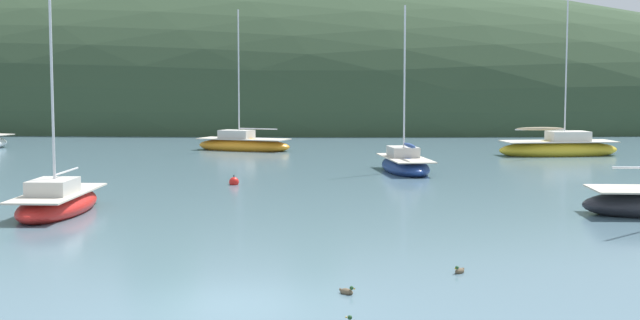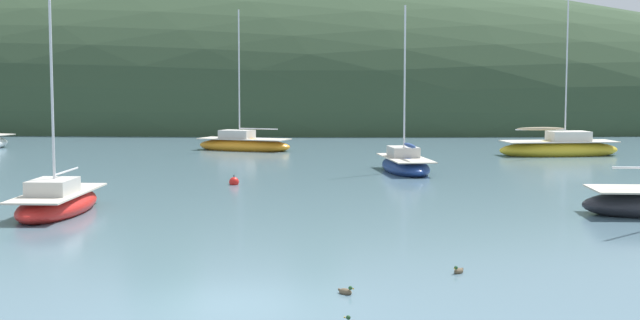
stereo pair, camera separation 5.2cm
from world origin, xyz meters
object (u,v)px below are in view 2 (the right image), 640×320
Objects in this scene: sailboat_black_sloop at (560,148)px; sailboat_red_portside at (58,203)px; duck_lone_left at (346,292)px; sailboat_yellow_far at (243,144)px; sailboat_navy_dinghy at (405,164)px; duck_trailing at (459,271)px; mooring_buoy_channel at (234,182)px.

sailboat_black_sloop is 1.29× the size of sailboat_red_portside.
sailboat_yellow_far is at bearing 103.51° from duck_lone_left.
sailboat_black_sloop is at bearing 50.02° from sailboat_red_portside.
sailboat_red_portside reaches higher than duck_lone_left.
sailboat_navy_dinghy is 25.86m from duck_lone_left.
sailboat_yellow_far is 24.44× the size of duck_lone_left.
sailboat_yellow_far is at bearing 108.12° from duck_trailing.
duck_lone_left is 0.96× the size of duck_trailing.
sailboat_black_sloop is 19.22× the size of mooring_buoy_channel.
sailboat_red_portside is (-21.58, -25.74, -0.07)m from sailboat_black_sloop.
sailboat_black_sloop is 26.90× the size of duck_lone_left.
sailboat_navy_dinghy is 16.57m from sailboat_yellow_far.
duck_trailing is (11.85, -36.22, -0.35)m from sailboat_yellow_far.
duck_lone_left and duck_trailing have the same top height.
sailboat_red_portside reaches higher than duck_trailing.
sailboat_navy_dinghy reaches higher than duck_lone_left.
sailboat_navy_dinghy is at bearing -131.64° from sailboat_black_sloop.
duck_lone_left is at bearing -44.85° from sailboat_red_portside.
duck_lone_left is (-10.79, -36.47, -0.40)m from sailboat_black_sloop.
duck_lone_left is at bearing -106.48° from sailboat_black_sloop.
sailboat_navy_dinghy is at bearing 87.06° from duck_lone_left.
sailboat_black_sloop reaches higher than duck_lone_left.
sailboat_navy_dinghy is 9.78m from mooring_buoy_channel.
sailboat_black_sloop reaches higher than sailboat_red_portside.
duck_lone_left is at bearing -72.35° from mooring_buoy_channel.
sailboat_black_sloop is at bearing 76.48° from duck_trailing.
sailboat_black_sloop reaches higher than sailboat_yellow_far.
sailboat_navy_dinghy is 0.91× the size of sailboat_yellow_far.
sailboat_yellow_far is (-20.06, 2.10, -0.05)m from sailboat_black_sloop.
sailboat_red_portside is 20.00× the size of duck_trailing.
sailboat_black_sloop is 38.04m from duck_lone_left.
mooring_buoy_channel reaches higher than duck_lone_left.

